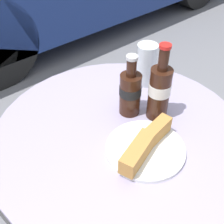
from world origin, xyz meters
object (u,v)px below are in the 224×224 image
(drinking_glass, at_px, (146,66))
(lunch_plate_near, at_px, (145,147))
(cola_bottle_left, at_px, (130,92))
(cola_bottle_right, at_px, (159,90))
(bistro_table, at_px, (120,159))

(drinking_glass, relative_size, lunch_plate_near, 0.67)
(cola_bottle_left, bearing_deg, lunch_plate_near, -119.89)
(drinking_glass, bearing_deg, lunch_plate_near, -136.13)
(cola_bottle_right, relative_size, lunch_plate_near, 1.11)
(cola_bottle_right, height_order, lunch_plate_near, cola_bottle_right)
(bistro_table, distance_m, drinking_glass, 0.34)
(bistro_table, distance_m, cola_bottle_right, 0.27)
(bistro_table, bearing_deg, cola_bottle_left, 29.98)
(cola_bottle_right, xyz_separation_m, lunch_plate_near, (-0.14, -0.09, -0.08))
(cola_bottle_left, relative_size, drinking_glass, 1.35)
(cola_bottle_right, xyz_separation_m, drinking_glass, (0.11, 0.15, -0.03))
(lunch_plate_near, bearing_deg, bistro_table, 86.47)
(drinking_glass, xyz_separation_m, lunch_plate_near, (-0.25, -0.24, -0.05))
(cola_bottle_right, distance_m, lunch_plate_near, 0.18)
(cola_bottle_left, bearing_deg, drinking_glass, 27.57)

